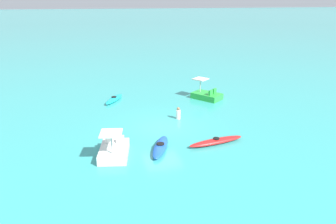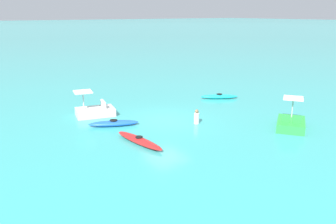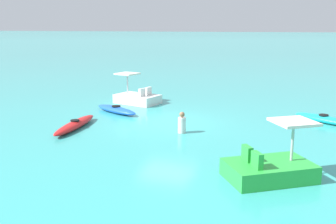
# 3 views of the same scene
# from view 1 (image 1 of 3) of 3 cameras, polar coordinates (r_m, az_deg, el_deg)

# --- Properties ---
(ground_plane) EXTENTS (600.00, 600.00, 0.00)m
(ground_plane) POSITION_cam_1_polar(r_m,az_deg,el_deg) (20.71, -1.16, -2.86)
(ground_plane) COLOR #38ADA8
(kayak_cyan) EXTENTS (2.80, 2.10, 0.37)m
(kayak_cyan) POSITION_cam_1_polar(r_m,az_deg,el_deg) (26.48, -9.88, 2.37)
(kayak_cyan) COLOR #19B7C6
(kayak_cyan) RESTS_ON ground_plane
(kayak_red) EXTENTS (1.03, 3.60, 0.37)m
(kayak_red) POSITION_cam_1_polar(r_m,az_deg,el_deg) (18.58, 8.84, -5.34)
(kayak_red) COLOR red
(kayak_red) RESTS_ON ground_plane
(kayak_blue) EXTENTS (2.96, 1.87, 0.37)m
(kayak_blue) POSITION_cam_1_polar(r_m,az_deg,el_deg) (17.72, -1.39, -6.40)
(kayak_blue) COLOR blue
(kayak_blue) RESTS_ON ground_plane
(pedal_boat_green) EXTENTS (2.83, 2.61, 1.68)m
(pedal_boat_green) POSITION_cam_1_polar(r_m,az_deg,el_deg) (26.82, 7.12, 3.12)
(pedal_boat_green) COLOR green
(pedal_boat_green) RESTS_ON ground_plane
(pedal_boat_white) EXTENTS (2.68, 2.01, 1.68)m
(pedal_boat_white) POSITION_cam_1_polar(r_m,az_deg,el_deg) (17.21, -9.88, -6.91)
(pedal_boat_white) COLOR white
(pedal_boat_white) RESTS_ON ground_plane
(person_near_shore) EXTENTS (0.42, 0.42, 0.88)m
(person_near_shore) POSITION_cam_1_polar(r_m,az_deg,el_deg) (22.07, 1.90, -0.32)
(person_near_shore) COLOR silver
(person_near_shore) RESTS_ON ground_plane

